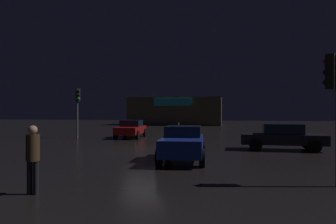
# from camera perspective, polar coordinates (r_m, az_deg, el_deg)

# --- Properties ---
(ground_plane) EXTENTS (120.00, 120.00, 0.00)m
(ground_plane) POSITION_cam_1_polar(r_m,az_deg,el_deg) (17.15, -4.41, -7.13)
(ground_plane) COLOR black
(store_building) EXTENTS (14.87, 6.65, 4.49)m
(store_building) POSITION_cam_1_polar(r_m,az_deg,el_deg) (50.29, 1.46, 0.14)
(store_building) COLOR brown
(store_building) RESTS_ON ground
(traffic_signal_main) EXTENTS (0.43, 0.42, 4.06)m
(traffic_signal_main) POSITION_cam_1_polar(r_m,az_deg,el_deg) (26.13, -16.50, 1.74)
(traffic_signal_main) COLOR #595B60
(traffic_signal_main) RESTS_ON ground
(traffic_signal_cross_left) EXTENTS (0.42, 0.42, 3.79)m
(traffic_signal_cross_left) POSITION_cam_1_polar(r_m,az_deg,el_deg) (10.00, 28.47, 4.00)
(traffic_signal_cross_left) COLOR #595B60
(traffic_signal_cross_left) RESTS_ON ground
(car_near) EXTENTS (4.54, 2.09, 1.47)m
(car_near) POSITION_cam_1_polar(r_m,az_deg,el_deg) (18.18, 20.58, -4.31)
(car_near) COLOR black
(car_near) RESTS_ON ground
(car_far) EXTENTS (2.19, 4.50, 1.45)m
(car_far) POSITION_cam_1_polar(r_m,az_deg,el_deg) (25.41, -6.92, -3.10)
(car_far) COLOR #A51414
(car_far) RESTS_ON ground
(car_crossing) EXTENTS (2.09, 4.11, 1.52)m
(car_crossing) POSITION_cam_1_polar(r_m,az_deg,el_deg) (13.30, 2.83, -5.79)
(car_crossing) COLOR navy
(car_crossing) RESTS_ON ground
(pedestrian) EXTENTS (0.40, 0.40, 1.78)m
(pedestrian) POSITION_cam_1_polar(r_m,az_deg,el_deg) (8.67, -23.95, -7.18)
(pedestrian) COLOR black
(pedestrian) RESTS_ON ground
(bollard_kerb_a) EXTENTS (0.13, 0.13, 1.24)m
(bollard_kerb_a) POSITION_cam_1_polar(r_m,az_deg,el_deg) (25.43, 1.96, -3.41)
(bollard_kerb_a) COLOR #595B60
(bollard_kerb_a) RESTS_ON ground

